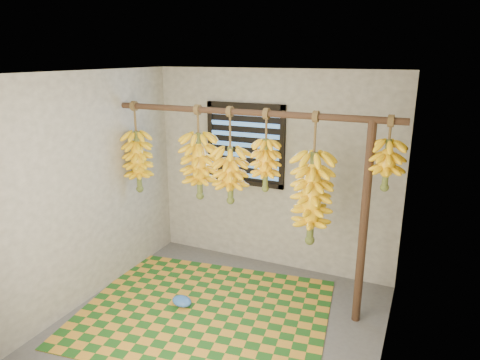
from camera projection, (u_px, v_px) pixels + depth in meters
The scene contains 16 objects.
floor at pixel (217, 329), 4.14m from camera, with size 3.00×3.00×0.01m, color #4D4D4D.
ceiling at pixel (212, 72), 3.46m from camera, with size 3.00×3.00×0.01m, color silver.
wall_back at pixel (273, 172), 5.11m from camera, with size 3.00×0.01×2.40m, color slate.
wall_left at pixel (85, 191), 4.39m from camera, with size 0.01×3.00×2.40m, color slate.
wall_right at pixel (393, 241), 3.20m from camera, with size 0.01×3.00×2.40m, color slate.
window at pixel (245, 145), 5.14m from camera, with size 1.00×0.04×1.00m.
hanging_pole at pixel (246, 112), 4.18m from camera, with size 0.06×0.06×3.00m, color #40291A.
support_post at pixel (364, 227), 3.99m from camera, with size 0.08×0.08×2.00m, color #40291A.
woven_mat at pixel (204, 312), 4.39m from camera, with size 2.47×1.98×0.01m, color #1B5017.
plastic_bag at pixel (182, 301), 4.49m from camera, with size 0.23×0.17×0.09m, color #3167B7.
banana_bunch_a at pixel (138, 161), 4.89m from camera, with size 0.31×0.31×1.03m.
banana_bunch_b at pixel (199, 166), 4.57m from camera, with size 0.39×0.39×1.00m.
banana_bunch_c at pixel (230, 175), 4.44m from camera, with size 0.37×0.37×1.01m.
banana_bunch_d at pixel (266, 165), 4.24m from camera, with size 0.28×0.28×0.82m.
banana_bunch_e at pixel (312, 198), 4.13m from camera, with size 0.38×0.38×1.30m.
banana_bunch_f at pixel (387, 165), 3.76m from camera, with size 0.29×0.29×0.67m.
Camera 1 is at (1.67, -3.15, 2.54)m, focal length 32.00 mm.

